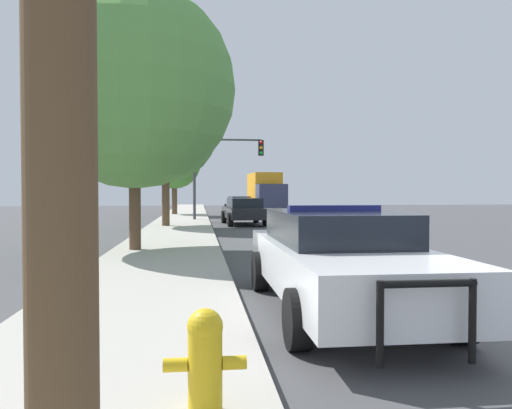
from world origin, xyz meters
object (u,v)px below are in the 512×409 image
at_px(car_background_distant, 239,204).
at_px(traffic_light, 224,160).
at_px(box_truck, 265,191).
at_px(police_car, 338,258).
at_px(car_background_midblock, 244,210).
at_px(tree_sidewalk_near, 134,88).
at_px(tree_sidewalk_far, 174,163).
at_px(tree_sidewalk_mid, 165,129).
at_px(fire_hydrant, 205,358).

bearing_deg(car_background_distant, traffic_light, -103.39).
xyz_separation_m(traffic_light, box_truck, (4.23, 13.36, -1.77)).
xyz_separation_m(police_car, car_background_distant, (1.29, 33.29, -0.05)).
xyz_separation_m(car_background_midblock, car_background_distant, (0.93, 14.60, -0.02)).
height_order(tree_sidewalk_near, tree_sidewalk_far, tree_sidewalk_near).
xyz_separation_m(tree_sidewalk_near, tree_sidewalk_far, (0.07, 21.56, -0.83)).
relative_size(car_background_distant, tree_sidewalk_mid, 0.68).
xyz_separation_m(fire_hydrant, car_background_distant, (3.25, 36.71, 0.19)).
bearing_deg(police_car, box_truck, -96.02).
height_order(tree_sidewalk_near, tree_sidewalk_mid, tree_sidewalk_near).
bearing_deg(fire_hydrant, police_car, 60.17).
height_order(car_background_midblock, tree_sidewalk_far, tree_sidewalk_far).
height_order(traffic_light, car_background_midblock, traffic_light).
xyz_separation_m(fire_hydrant, tree_sidewalk_near, (-1.77, 10.40, 4.03)).
height_order(traffic_light, box_truck, traffic_light).
distance_m(car_background_midblock, car_background_distant, 14.63).
distance_m(police_car, box_truck, 35.24).
distance_m(traffic_light, tree_sidewalk_far, 7.54).
xyz_separation_m(traffic_light, tree_sidewalk_near, (-3.20, -14.70, 1.06)).
bearing_deg(traffic_light, box_truck, 72.43).
relative_size(police_car, fire_hydrant, 7.20).
bearing_deg(fire_hydrant, car_background_midblock, 84.02).
bearing_deg(car_background_midblock, box_truck, 74.95).
height_order(car_background_midblock, car_background_distant, car_background_midblock).
bearing_deg(box_truck, tree_sidewalk_near, 73.49).
distance_m(fire_hydrant, box_truck, 38.89).
distance_m(box_truck, tree_sidewalk_far, 10.02).
bearing_deg(tree_sidewalk_near, box_truck, 75.17).
bearing_deg(car_background_midblock, tree_sidewalk_far, 108.67).
xyz_separation_m(car_background_distant, tree_sidewalk_mid, (-4.79, -16.79, 3.90)).
bearing_deg(tree_sidewalk_near, car_background_midblock, 70.75).
relative_size(fire_hydrant, tree_sidewalk_near, 0.10).
bearing_deg(fire_hydrant, traffic_light, 86.75).
distance_m(car_background_midblock, box_truck, 16.72).
bearing_deg(box_truck, tree_sidewalk_far, 39.79).
height_order(police_car, car_background_midblock, police_car).
relative_size(fire_hydrant, car_background_distant, 0.16).
bearing_deg(tree_sidewalk_mid, traffic_light, 60.15).
distance_m(car_background_distant, tree_sidewalk_mid, 17.88).
distance_m(police_car, car_background_midblock, 18.69).
distance_m(tree_sidewalk_far, tree_sidewalk_mid, 12.07).
bearing_deg(tree_sidewalk_near, car_background_distant, 79.20).
relative_size(car_background_midblock, tree_sidewalk_near, 0.63).
bearing_deg(box_truck, traffic_light, 70.75).
distance_m(police_car, fire_hydrant, 3.95).
xyz_separation_m(box_truck, tree_sidewalk_near, (-7.43, -28.06, 2.83)).
height_order(box_truck, tree_sidewalk_mid, tree_sidewalk_mid).
bearing_deg(car_background_distant, tree_sidewalk_near, -105.29).
bearing_deg(police_car, tree_sidewalk_near, -61.88).
bearing_deg(car_background_midblock, police_car, -94.59).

